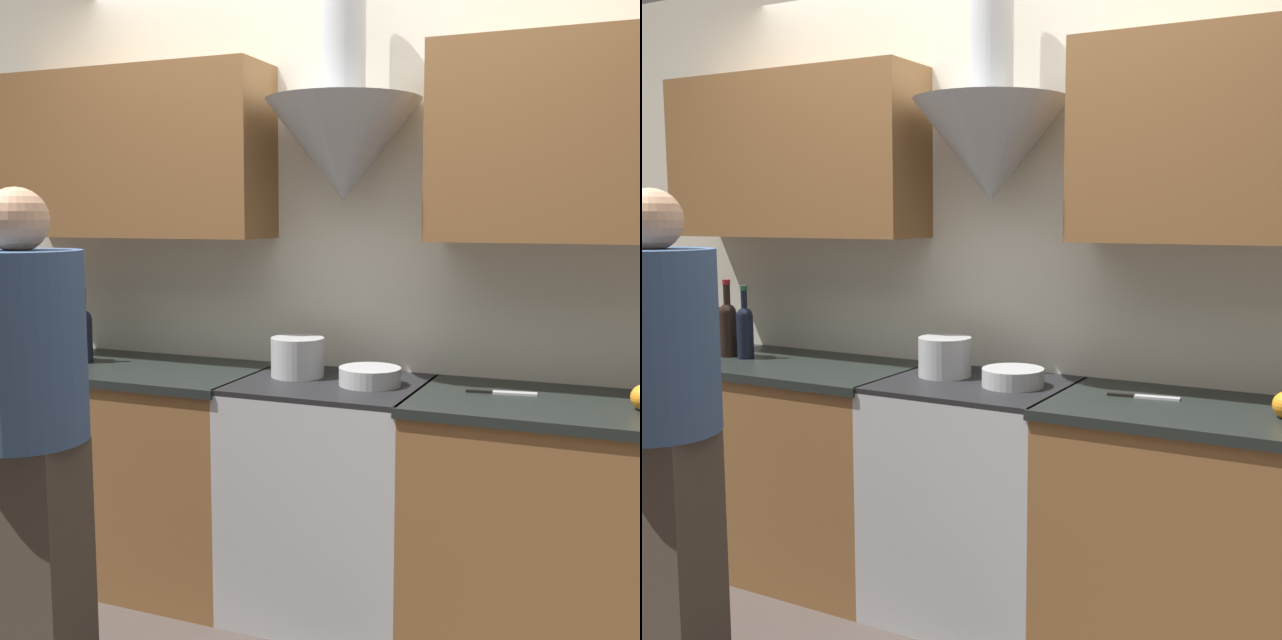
{
  "view_description": "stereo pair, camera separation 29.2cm",
  "coord_description": "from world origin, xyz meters",
  "views": [
    {
      "loc": [
        1.1,
        -2.47,
        1.54
      ],
      "look_at": [
        0.0,
        0.21,
        1.17
      ],
      "focal_mm": 45.0,
      "sensor_mm": 36.0,
      "label": 1
    },
    {
      "loc": [
        1.36,
        -2.34,
        1.54
      ],
      "look_at": [
        0.0,
        0.21,
        1.17
      ],
      "focal_mm": 45.0,
      "sensor_mm": 36.0,
      "label": 2
    }
  ],
  "objects": [
    {
      "name": "wall_back",
      "position": [
        -0.03,
        0.58,
        1.47
      ],
      "size": [
        8.4,
        0.6,
        2.6
      ],
      "color": "silver",
      "rests_on": "ground_plane"
    },
    {
      "name": "counter_left",
      "position": [
        -0.96,
        0.31,
        0.46
      ],
      "size": [
        1.25,
        0.62,
        0.92
      ],
      "color": "brown",
      "rests_on": "ground_plane"
    },
    {
      "name": "counter_right",
      "position": [
        0.88,
        0.31,
        0.46
      ],
      "size": [
        1.08,
        0.62,
        0.92
      ],
      "color": "brown",
      "rests_on": "ground_plane"
    },
    {
      "name": "stove_range",
      "position": [
        0.0,
        0.32,
        0.46
      ],
      "size": [
        0.7,
        0.6,
        0.92
      ],
      "color": "#B7BABC",
      "rests_on": "ground_plane"
    },
    {
      "name": "wine_bottle_0",
      "position": [
        -1.5,
        0.3,
        1.05
      ],
      "size": [
        0.07,
        0.07,
        0.32
      ],
      "color": "black",
      "rests_on": "counter_left"
    },
    {
      "name": "wine_bottle_1",
      "position": [
        -1.41,
        0.29,
        1.04
      ],
      "size": [
        0.07,
        0.07,
        0.32
      ],
      "color": "black",
      "rests_on": "counter_left"
    },
    {
      "name": "wine_bottle_2",
      "position": [
        -1.32,
        0.3,
        1.05
      ],
      "size": [
        0.07,
        0.07,
        0.34
      ],
      "color": "black",
      "rests_on": "counter_left"
    },
    {
      "name": "wine_bottle_3",
      "position": [
        -1.23,
        0.3,
        1.05
      ],
      "size": [
        0.08,
        0.08,
        0.35
      ],
      "color": "black",
      "rests_on": "counter_left"
    },
    {
      "name": "wine_bottle_4",
      "position": [
        -1.13,
        0.3,
        1.04
      ],
      "size": [
        0.07,
        0.07,
        0.32
      ],
      "color": "black",
      "rests_on": "counter_left"
    },
    {
      "name": "stock_pot",
      "position": [
        -0.16,
        0.37,
        0.99
      ],
      "size": [
        0.21,
        0.21,
        0.15
      ],
      "color": "#B7BABC",
      "rests_on": "stove_range"
    },
    {
      "name": "mixing_bowl",
      "position": [
        0.16,
        0.32,
        0.95
      ],
      "size": [
        0.23,
        0.23,
        0.07
      ],
      "color": "#B7BABC",
      "rests_on": "stove_range"
    },
    {
      "name": "chefs_knife",
      "position": [
        0.64,
        0.36,
        0.92
      ],
      "size": [
        0.25,
        0.07,
        0.01
      ],
      "rotation": [
        0.0,
        0.0,
        0.15
      ],
      "color": "silver",
      "rests_on": "counter_right"
    },
    {
      "name": "person_foreground_left",
      "position": [
        -0.58,
        -0.66,
        0.89
      ],
      "size": [
        0.37,
        0.37,
        1.63
      ],
      "color": "#473D33",
      "rests_on": "ground_plane"
    }
  ]
}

